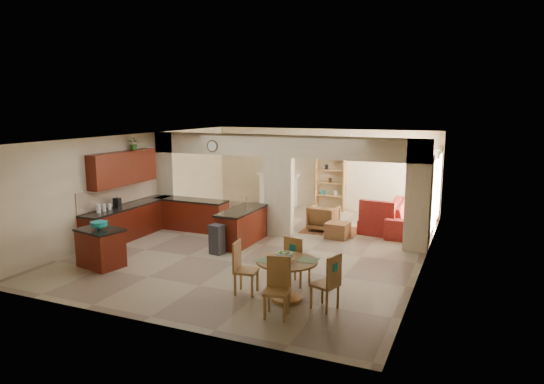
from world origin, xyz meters
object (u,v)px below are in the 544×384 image
at_px(dining_table, 287,274).
at_px(sofa, 410,216).
at_px(kitchen_island, 101,248).
at_px(armchair, 324,218).

height_order(dining_table, sofa, sofa).
bearing_deg(dining_table, sofa, 77.20).
relative_size(kitchen_island, dining_table, 1.00).
xyz_separation_m(dining_table, sofa, (1.41, 6.21, -0.10)).
xyz_separation_m(dining_table, armchair, (-0.91, 5.23, -0.15)).
bearing_deg(armchair, kitchen_island, 57.63).
xyz_separation_m(sofa, armchair, (-2.32, -0.97, -0.05)).
distance_m(kitchen_island, dining_table, 4.56).
relative_size(kitchen_island, sofa, 0.40).
bearing_deg(sofa, kitchen_island, 133.51).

